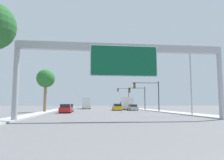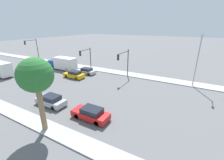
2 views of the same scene
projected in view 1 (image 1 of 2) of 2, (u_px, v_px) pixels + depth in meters
The scene contains 14 objects.
sidewalk_right at pixel (137, 109), 63.36m from camera, with size 3.00×120.00×0.15m.
median_strip_left at pixel (60, 109), 60.81m from camera, with size 2.00×120.00×0.15m.
sign_gantry at pixel (124, 59), 21.11m from camera, with size 20.40×0.73×7.36m.
car_mid_center at pixel (132, 108), 50.07m from camera, with size 1.87×4.50×1.39m.
car_mid_left at pixel (66, 109), 36.92m from camera, with size 1.86×4.63×1.48m.
car_near_right at pixel (69, 108), 43.70m from camera, with size 1.90×4.49×1.49m.
car_near_left at pixel (117, 107), 50.12m from camera, with size 1.89×4.57×1.53m.
truck_box_primary at pixel (86, 103), 65.04m from camera, with size 2.35×8.99×3.16m.
truck_box_secondary at pixel (127, 103), 57.27m from camera, with size 2.43×7.91×3.14m.
traffic_light_near_intersection at pixel (150, 91), 41.73m from camera, with size 5.24×0.32×5.83m.
traffic_light_mid_block at pixel (139, 94), 51.62m from camera, with size 4.09×0.32×5.54m.
traffic_light_far_intersection at pixel (125, 94), 71.48m from camera, with size 3.96×0.32×6.81m.
palm_tree_background at pixel (46, 79), 40.08m from camera, with size 3.36×3.36×7.87m.
street_lamp_right at pixel (189, 74), 29.28m from camera, with size 2.56×0.28×9.53m.
Camera 1 is at (-3.55, -2.59, 1.60)m, focal length 35.00 mm.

